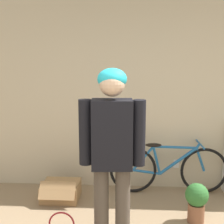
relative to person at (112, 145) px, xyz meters
name	(u,v)px	position (x,y,z in m)	size (l,w,h in m)	color
wall_back	(138,97)	(0.28, 1.57, 0.24)	(8.00, 0.07, 2.60)	beige
person	(112,145)	(0.00, 0.00, 0.00)	(0.60, 0.26, 1.76)	#4C4238
bicycle	(168,169)	(0.69, 1.34, -0.71)	(1.61, 0.46, 0.71)	black
cardboard_box	(61,191)	(-0.73, 1.08, -0.95)	(0.48, 0.51, 0.30)	#A87F51
potted_plant	(197,200)	(0.92, 0.58, -0.80)	(0.26, 0.26, 0.46)	brown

